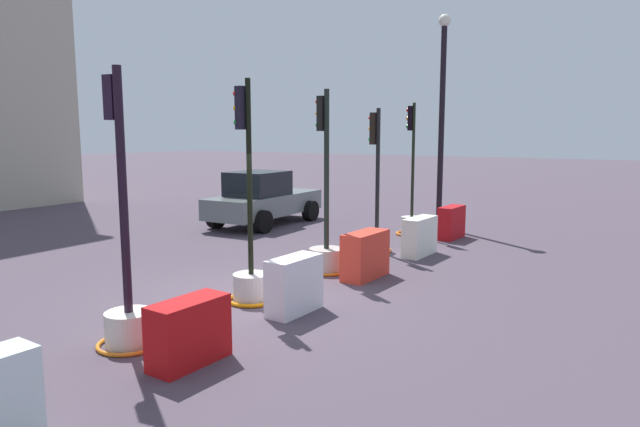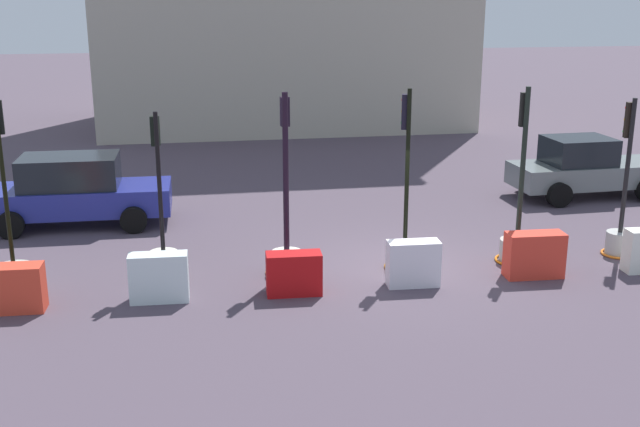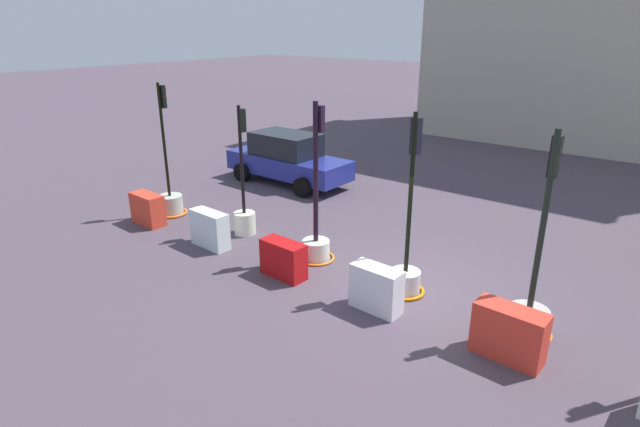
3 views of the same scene
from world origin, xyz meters
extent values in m
plane|color=#4D414E|center=(0.00, 0.00, 0.00)|extent=(120.00, 120.00, 0.00)
cylinder|color=#B1B8A9|center=(-7.62, -0.25, 0.28)|extent=(0.70, 0.70, 0.56)
cylinder|color=black|center=(-7.62, -0.25, 2.15)|extent=(0.08, 0.08, 3.18)
sphere|color=orange|center=(-7.60, -0.07, 3.36)|extent=(0.10, 0.10, 0.10)
sphere|color=green|center=(-7.60, -0.07, 3.15)|extent=(0.10, 0.10, 0.10)
torus|color=orange|center=(-7.62, -0.25, 0.04)|extent=(0.90, 0.90, 0.08)
cylinder|color=silver|center=(-4.85, 0.02, 0.29)|extent=(0.57, 0.57, 0.59)
cylinder|color=black|center=(-4.85, 0.02, 1.97)|extent=(0.09, 0.09, 2.77)
cube|color=black|center=(-4.88, 0.14, 2.97)|extent=(0.18, 0.18, 0.57)
sphere|color=red|center=(-4.89, 0.23, 3.16)|extent=(0.10, 0.10, 0.10)
sphere|color=orange|center=(-4.89, 0.23, 2.97)|extent=(0.10, 0.10, 0.10)
sphere|color=green|center=(-4.89, 0.23, 2.78)|extent=(0.10, 0.10, 0.10)
cylinder|color=silver|center=(-2.40, -0.06, 0.23)|extent=(0.64, 0.64, 0.47)
cylinder|color=black|center=(-2.40, -0.06, 2.08)|extent=(0.12, 0.12, 3.22)
cube|color=black|center=(-2.39, 0.08, 3.29)|extent=(0.18, 0.17, 0.57)
sphere|color=red|center=(-2.38, 0.17, 3.48)|extent=(0.11, 0.11, 0.11)
sphere|color=orange|center=(-2.38, 0.17, 3.29)|extent=(0.11, 0.11, 0.11)
sphere|color=green|center=(-2.38, 0.17, 3.10)|extent=(0.11, 0.11, 0.11)
torus|color=orange|center=(-2.40, -0.06, 0.03)|extent=(0.88, 0.88, 0.06)
cylinder|color=beige|center=(0.03, -0.19, 0.24)|extent=(0.62, 0.62, 0.48)
cylinder|color=black|center=(0.03, -0.19, 2.10)|extent=(0.09, 0.09, 3.24)
cube|color=black|center=(0.01, -0.07, 3.24)|extent=(0.20, 0.18, 0.70)
sphere|color=red|center=(-0.01, 0.02, 3.47)|extent=(0.11, 0.11, 0.11)
sphere|color=orange|center=(-0.01, 0.02, 3.24)|extent=(0.11, 0.11, 0.11)
sphere|color=green|center=(-0.01, 0.02, 3.01)|extent=(0.11, 0.11, 0.11)
torus|color=orange|center=(0.03, -0.19, 0.04)|extent=(0.83, 0.83, 0.07)
cylinder|color=#B5ABA3|center=(2.50, -0.18, 0.24)|extent=(0.72, 0.72, 0.49)
cylinder|color=black|center=(2.50, -0.18, 2.09)|extent=(0.11, 0.11, 3.22)
cube|color=black|center=(2.48, -0.06, 3.22)|extent=(0.17, 0.15, 0.69)
sphere|color=red|center=(2.48, 0.02, 3.45)|extent=(0.10, 0.10, 0.10)
sphere|color=orange|center=(2.48, 0.02, 3.22)|extent=(0.10, 0.10, 0.10)
sphere|color=green|center=(2.48, 0.02, 2.99)|extent=(0.10, 0.10, 0.10)
torus|color=orange|center=(2.50, -0.18, 0.03)|extent=(0.90, 0.90, 0.05)
cylinder|color=#ACADA9|center=(4.87, -0.17, 0.26)|extent=(0.57, 0.57, 0.52)
cylinder|color=black|center=(4.87, -0.17, 1.97)|extent=(0.10, 0.10, 2.90)
cube|color=black|center=(4.85, -0.05, 2.94)|extent=(0.16, 0.16, 0.75)
sphere|color=red|center=(4.83, 0.03, 3.19)|extent=(0.09, 0.09, 0.09)
sphere|color=orange|center=(4.83, 0.03, 2.94)|extent=(0.09, 0.09, 0.09)
sphere|color=green|center=(4.83, 0.03, 2.69)|extent=(0.09, 0.09, 0.09)
torus|color=orange|center=(4.87, -0.17, 0.03)|extent=(0.72, 0.72, 0.05)
cube|color=red|center=(-7.46, -1.11, 0.43)|extent=(1.06, 0.52, 0.86)
cube|color=silver|center=(-4.92, -1.09, 0.46)|extent=(1.09, 0.45, 0.92)
cube|color=#B91012|center=(-2.42, -1.18, 0.41)|extent=(1.06, 0.50, 0.81)
cube|color=white|center=(-0.07, -1.14, 0.45)|extent=(1.03, 0.47, 0.90)
cube|color=red|center=(2.46, -1.10, 0.46)|extent=(1.18, 0.52, 0.92)
cube|color=slate|center=(6.69, 4.61, 0.64)|extent=(4.31, 1.75, 0.62)
cube|color=black|center=(6.33, 4.60, 1.31)|extent=(1.78, 1.48, 0.73)
cylinder|color=black|center=(7.98, 5.51, 0.33)|extent=(0.67, 0.30, 0.66)
cylinder|color=black|center=(5.34, 5.43, 0.33)|extent=(0.67, 0.30, 0.66)
cylinder|color=black|center=(5.40, 3.70, 0.33)|extent=(0.67, 0.30, 0.66)
cube|color=navy|center=(-6.99, 4.23, 0.64)|extent=(4.55, 1.72, 0.65)
cube|color=black|center=(-7.10, 4.23, 1.35)|extent=(2.32, 1.48, 0.76)
cylinder|color=black|center=(-8.41, 3.39, 0.32)|extent=(0.64, 0.29, 0.63)
cylinder|color=black|center=(-8.37, 5.13, 0.32)|extent=(0.64, 0.29, 0.63)
cylinder|color=black|center=(-5.61, 3.33, 0.32)|extent=(0.64, 0.29, 0.63)
cylinder|color=black|center=(-5.57, 5.07, 0.32)|extent=(0.64, 0.29, 0.63)
camera|label=1|loc=(-7.22, -6.07, 2.84)|focal=31.64mm
camera|label=2|loc=(-4.34, -14.84, 5.56)|focal=43.68mm
camera|label=3|loc=(4.43, -8.70, 5.24)|focal=28.88mm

